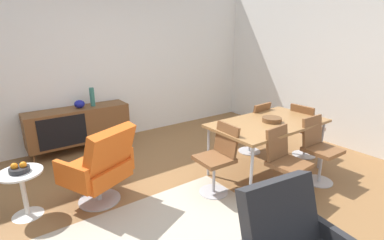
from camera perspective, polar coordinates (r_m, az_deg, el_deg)
The scene contains 16 objects.
ground_plane at distance 3.55m, azimuth -1.22°, elevation -15.63°, with size 8.32×8.32×0.00m, color olive.
wall_back at distance 5.35m, azimuth -17.76°, elevation 10.82°, with size 6.80×0.12×2.80m, color white.
wall_right at distance 5.50m, azimuth 27.65°, elevation 9.85°, with size 0.12×5.60×2.80m, color white.
sideboard at distance 5.11m, azimuth -21.41°, elevation -0.89°, with size 1.60×0.45×0.72m.
vase_cobalt at distance 5.03m, azimuth -21.28°, elevation 2.95°, with size 0.16×0.16×0.13m.
vase_sculptural_dark at distance 5.07m, azimuth -19.06°, elevation 4.32°, with size 0.08×0.08×0.31m.
dining_table at distance 4.06m, azimuth 14.77°, elevation -0.93°, with size 1.60×0.90×0.74m.
wooden_bowl_on_table at distance 4.06m, azimuth 15.44°, elevation 0.08°, with size 0.26×0.26×0.06m, color brown.
dining_chair_front_right at distance 4.12m, azimuth 23.66°, elevation -4.97°, with size 0.41×0.43×0.86m.
dining_chair_front_left at distance 3.56m, azimuth 17.77°, elevation -7.74°, with size 0.43×0.45×0.86m.
dining_chair_near_window at distance 3.53m, azimuth 5.20°, elevation -7.15°, with size 0.44×0.42×0.86m.
dining_chair_back_right at distance 4.73m, azimuth 12.11°, elevation -1.07°, with size 0.42×0.45×0.86m.
dining_chair_far_end at distance 4.82m, azimuth 21.34°, elevation -1.54°, with size 0.44×0.42×0.86m.
lounge_chair_red at distance 3.46m, azimuth -17.61°, elevation -8.57°, with size 0.86×0.84×0.95m.
side_table_round at distance 3.62m, azimuth -30.31°, elevation -11.59°, with size 0.44×0.44×0.52m.
fruit_bowl at distance 3.52m, azimuth -30.89°, elevation -8.21°, with size 0.20×0.20×0.11m.
Camera 1 is at (-1.69, -2.45, 1.92)m, focal length 27.08 mm.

